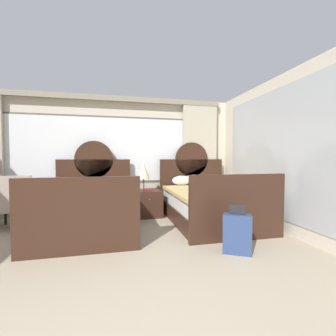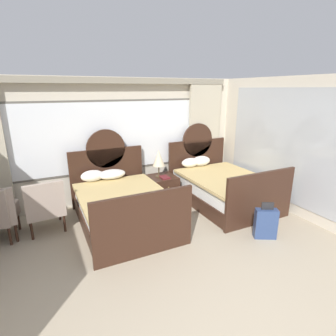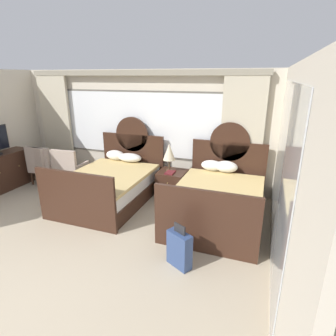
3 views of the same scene
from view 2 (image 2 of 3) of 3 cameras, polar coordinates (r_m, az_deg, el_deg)
name	(u,v)px [view 2 (image 2 of 3)]	position (r m, az deg, el deg)	size (l,w,h in m)	color
wall_back_window	(110,139)	(5.97, -12.29, 5.98)	(6.21, 0.22, 2.70)	beige
wall_right_mirror	(307,150)	(5.69, 27.56, 3.42)	(0.08, 4.96, 2.70)	beige
bed_near_window	(122,205)	(5.12, -9.73, -7.85)	(1.58, 2.27, 1.65)	#382116
bed_near_mirror	(221,186)	(6.10, 11.32, -3.88)	(1.58, 2.27, 1.65)	#382116
nightstand_between_beds	(163,188)	(6.11, -1.17, -4.32)	(0.59, 0.62, 0.57)	#382116
table_lamp_on_nightstand	(159,158)	(5.88, -2.00, 2.09)	(0.27, 0.27, 0.61)	brown
book_on_nightstand	(165,177)	(5.90, -0.74, -1.99)	(0.18, 0.26, 0.03)	maroon
armchair_by_window_left	(45,206)	(5.19, -24.78, -7.33)	(0.68, 0.68, 0.96)	#B29E8E
suitcase_on_floor	(266,223)	(4.92, 20.10, -11.03)	(0.40, 0.31, 0.65)	navy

